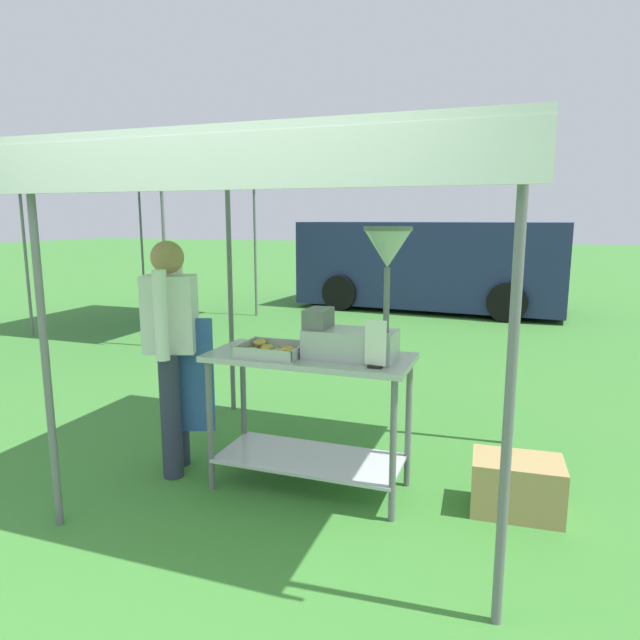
{
  "coord_description": "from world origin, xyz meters",
  "views": [
    {
      "loc": [
        1.43,
        -2.08,
        1.75
      ],
      "look_at": [
        0.21,
        1.35,
        1.09
      ],
      "focal_mm": 31.45,
      "sensor_mm": 36.0,
      "label": 1
    }
  ],
  "objects_px": {
    "menu_sign": "(375,347)",
    "neighbour_tent": "(146,184)",
    "donut_tray": "(272,351)",
    "supply_crate": "(517,485)",
    "van_navy": "(431,264)",
    "donut_fryer": "(361,309)",
    "donut_cart": "(310,395)",
    "stall_canopy": "(314,166)",
    "vendor": "(172,345)"
  },
  "relations": [
    {
      "from": "donut_tray",
      "to": "neighbour_tent",
      "type": "relative_size",
      "value": 0.14
    },
    {
      "from": "menu_sign",
      "to": "van_navy",
      "type": "bearing_deg",
      "value": 96.19
    },
    {
      "from": "donut_fryer",
      "to": "stall_canopy",
      "type": "bearing_deg",
      "value": 162.78
    },
    {
      "from": "donut_fryer",
      "to": "donut_cart",
      "type": "bearing_deg",
      "value": 178.98
    },
    {
      "from": "van_navy",
      "to": "neighbour_tent",
      "type": "height_order",
      "value": "neighbour_tent"
    },
    {
      "from": "stall_canopy",
      "to": "vendor",
      "type": "distance_m",
      "value": 1.53
    },
    {
      "from": "donut_cart",
      "to": "donut_fryer",
      "type": "relative_size",
      "value": 1.62
    },
    {
      "from": "menu_sign",
      "to": "supply_crate",
      "type": "bearing_deg",
      "value": 19.93
    },
    {
      "from": "stall_canopy",
      "to": "supply_crate",
      "type": "relative_size",
      "value": 4.82
    },
    {
      "from": "donut_fryer",
      "to": "menu_sign",
      "type": "relative_size",
      "value": 2.86
    },
    {
      "from": "menu_sign",
      "to": "neighbour_tent",
      "type": "xyz_separation_m",
      "value": [
        -4.96,
        4.69,
        1.28
      ]
    },
    {
      "from": "vendor",
      "to": "van_navy",
      "type": "relative_size",
      "value": 0.31
    },
    {
      "from": "donut_tray",
      "to": "vendor",
      "type": "relative_size",
      "value": 0.25
    },
    {
      "from": "donut_cart",
      "to": "donut_tray",
      "type": "bearing_deg",
      "value": -158.39
    },
    {
      "from": "van_navy",
      "to": "donut_tray",
      "type": "bearing_deg",
      "value": -88.71
    },
    {
      "from": "menu_sign",
      "to": "donut_tray",
      "type": "bearing_deg",
      "value": 172.98
    },
    {
      "from": "stall_canopy",
      "to": "donut_cart",
      "type": "relative_size",
      "value": 2.02
    },
    {
      "from": "donut_tray",
      "to": "vendor",
      "type": "bearing_deg",
      "value": 178.37
    },
    {
      "from": "donut_fryer",
      "to": "vendor",
      "type": "height_order",
      "value": "donut_fryer"
    },
    {
      "from": "donut_fryer",
      "to": "supply_crate",
      "type": "bearing_deg",
      "value": 7.68
    },
    {
      "from": "menu_sign",
      "to": "vendor",
      "type": "distance_m",
      "value": 1.45
    },
    {
      "from": "vendor",
      "to": "donut_fryer",
      "type": "bearing_deg",
      "value": 2.67
    },
    {
      "from": "donut_tray",
      "to": "supply_crate",
      "type": "height_order",
      "value": "donut_tray"
    },
    {
      "from": "menu_sign",
      "to": "supply_crate",
      "type": "relative_size",
      "value": 0.52
    },
    {
      "from": "stall_canopy",
      "to": "donut_tray",
      "type": "xyz_separation_m",
      "value": [
        -0.22,
        -0.19,
        -1.15
      ]
    },
    {
      "from": "vendor",
      "to": "van_navy",
      "type": "height_order",
      "value": "van_navy"
    },
    {
      "from": "neighbour_tent",
      "to": "donut_cart",
      "type": "bearing_deg",
      "value": -45.16
    },
    {
      "from": "donut_tray",
      "to": "donut_fryer",
      "type": "relative_size",
      "value": 0.5
    },
    {
      "from": "donut_cart",
      "to": "vendor",
      "type": "distance_m",
      "value": 1.01
    },
    {
      "from": "stall_canopy",
      "to": "menu_sign",
      "type": "relative_size",
      "value": 9.35
    },
    {
      "from": "stall_canopy",
      "to": "donut_tray",
      "type": "height_order",
      "value": "stall_canopy"
    },
    {
      "from": "stall_canopy",
      "to": "donut_fryer",
      "type": "height_order",
      "value": "stall_canopy"
    },
    {
      "from": "donut_fryer",
      "to": "menu_sign",
      "type": "xyz_separation_m",
      "value": [
        0.13,
        -0.17,
        -0.19
      ]
    },
    {
      "from": "neighbour_tent",
      "to": "menu_sign",
      "type": "bearing_deg",
      "value": -43.39
    },
    {
      "from": "supply_crate",
      "to": "van_navy",
      "type": "height_order",
      "value": "van_navy"
    },
    {
      "from": "donut_fryer",
      "to": "donut_tray",
      "type": "bearing_deg",
      "value": -171.62
    },
    {
      "from": "neighbour_tent",
      "to": "donut_tray",
      "type": "bearing_deg",
      "value": -47.18
    },
    {
      "from": "donut_tray",
      "to": "donut_fryer",
      "type": "bearing_deg",
      "value": 8.38
    },
    {
      "from": "stall_canopy",
      "to": "vendor",
      "type": "relative_size",
      "value": 1.63
    },
    {
      "from": "donut_cart",
      "to": "supply_crate",
      "type": "xyz_separation_m",
      "value": [
        1.29,
        0.12,
        -0.47
      ]
    },
    {
      "from": "supply_crate",
      "to": "menu_sign",
      "type": "bearing_deg",
      "value": -160.07
    },
    {
      "from": "donut_tray",
      "to": "donut_fryer",
      "type": "xyz_separation_m",
      "value": [
        0.56,
        0.08,
        0.29
      ]
    },
    {
      "from": "van_navy",
      "to": "vendor",
      "type": "bearing_deg",
      "value": -94.1
    },
    {
      "from": "menu_sign",
      "to": "van_navy",
      "type": "relative_size",
      "value": 0.05
    },
    {
      "from": "stall_canopy",
      "to": "van_navy",
      "type": "height_order",
      "value": "stall_canopy"
    },
    {
      "from": "donut_cart",
      "to": "vendor",
      "type": "relative_size",
      "value": 0.81
    },
    {
      "from": "menu_sign",
      "to": "neighbour_tent",
      "type": "distance_m",
      "value": 6.95
    },
    {
      "from": "donut_fryer",
      "to": "supply_crate",
      "type": "xyz_separation_m",
      "value": [
        0.95,
        0.13,
        -1.05
      ]
    },
    {
      "from": "vendor",
      "to": "supply_crate",
      "type": "xyz_separation_m",
      "value": [
        2.26,
        0.19,
        -0.74
      ]
    },
    {
      "from": "donut_fryer",
      "to": "supply_crate",
      "type": "relative_size",
      "value": 1.47
    }
  ]
}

